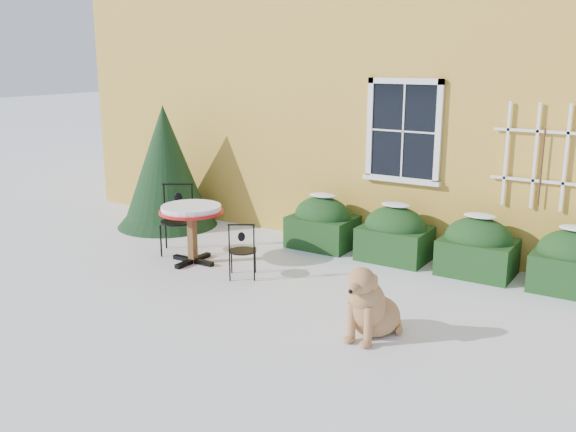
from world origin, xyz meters
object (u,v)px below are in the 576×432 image
Objects in this scene: evergreen_shrub at (166,178)px; patio_chair_near at (242,250)px; dog at (370,307)px; patio_chair_far at (177,219)px; bistro_table at (191,215)px.

patio_chair_near is at bearing -28.90° from evergreen_shrub.
patio_chair_near is at bearing 163.54° from dog.
patio_chair_far reaches higher than dog.
dog is at bearing 127.43° from patio_chair_near.
evergreen_shrub is at bearing 105.39° from patio_chair_far.
bistro_table is at bearing -61.58° from patio_chair_far.
bistro_table is 1.17× the size of patio_chair_near.
evergreen_shrub is at bearing -61.87° from patio_chair_near.
dog is (3.48, -1.01, -0.39)m from bistro_table.
evergreen_shrub is 2.05× the size of patio_chair_far.
patio_chair_far reaches higher than bistro_table.
bistro_table is 0.70m from patio_chair_far.
patio_chair_far reaches higher than patio_chair_near.
evergreen_shrub is 2.24× the size of dog.
dog reaches higher than patio_chair_near.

